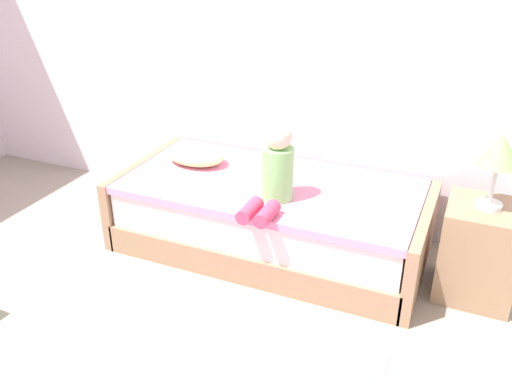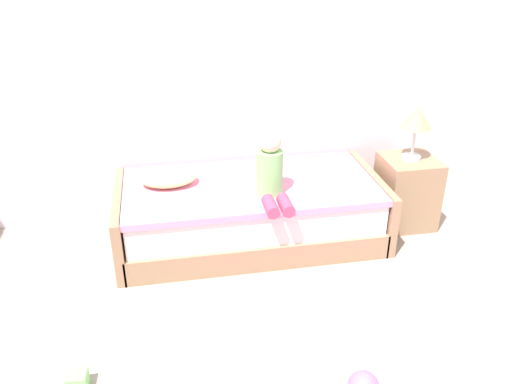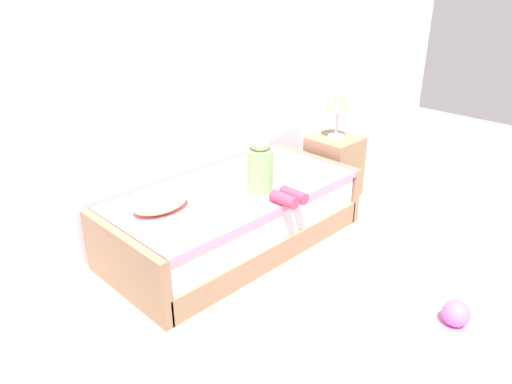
{
  "view_description": "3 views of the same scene",
  "coord_description": "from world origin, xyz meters",
  "px_view_note": "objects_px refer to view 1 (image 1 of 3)",
  "views": [
    {
      "loc": [
        0.75,
        -1.07,
        2.07
      ],
      "look_at": [
        -0.48,
        1.75,
        0.55
      ],
      "focal_mm": 38.27,
      "sensor_mm": 36.0,
      "label": 1
    },
    {
      "loc": [
        -1.13,
        -1.68,
        2.31
      ],
      "look_at": [
        -0.48,
        1.75,
        0.55
      ],
      "focal_mm": 37.06,
      "sensor_mm": 36.0,
      "label": 2
    },
    {
      "loc": [
        -2.84,
        -0.61,
        2.1
      ],
      "look_at": [
        -0.48,
        1.75,
        0.55
      ],
      "focal_mm": 34.11,
      "sensor_mm": 36.0,
      "label": 3
    }
  ],
  "objects_px": {
    "bed": "(270,217)",
    "pillow": "(196,155)",
    "table_lamp": "(500,153)",
    "nightstand": "(479,251)",
    "child_figure": "(275,171)"
  },
  "relations": [
    {
      "from": "child_figure",
      "to": "nightstand",
      "type": "bearing_deg",
      "value": 10.95
    },
    {
      "from": "bed",
      "to": "nightstand",
      "type": "bearing_deg",
      "value": 0.44
    },
    {
      "from": "bed",
      "to": "table_lamp",
      "type": "xyz_separation_m",
      "value": [
        1.35,
        0.01,
        0.69
      ]
    },
    {
      "from": "bed",
      "to": "pillow",
      "type": "relative_size",
      "value": 4.8
    },
    {
      "from": "bed",
      "to": "table_lamp",
      "type": "height_order",
      "value": "table_lamp"
    },
    {
      "from": "nightstand",
      "to": "table_lamp",
      "type": "distance_m",
      "value": 0.64
    },
    {
      "from": "bed",
      "to": "pillow",
      "type": "height_order",
      "value": "pillow"
    },
    {
      "from": "nightstand",
      "to": "pillow",
      "type": "xyz_separation_m",
      "value": [
        -1.98,
        0.09,
        0.26
      ]
    },
    {
      "from": "nightstand",
      "to": "bed",
      "type": "bearing_deg",
      "value": -179.56
    },
    {
      "from": "child_figure",
      "to": "bed",
      "type": "bearing_deg",
      "value": 116.87
    },
    {
      "from": "nightstand",
      "to": "child_figure",
      "type": "bearing_deg",
      "value": -169.05
    },
    {
      "from": "pillow",
      "to": "child_figure",
      "type": "bearing_deg",
      "value": -23.79
    },
    {
      "from": "table_lamp",
      "to": "pillow",
      "type": "distance_m",
      "value": 2.02
    },
    {
      "from": "nightstand",
      "to": "table_lamp",
      "type": "bearing_deg",
      "value": 180.0
    },
    {
      "from": "table_lamp",
      "to": "child_figure",
      "type": "xyz_separation_m",
      "value": [
        -1.23,
        -0.24,
        -0.23
      ]
    }
  ]
}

